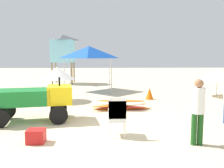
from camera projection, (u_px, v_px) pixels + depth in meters
ground at (102, 133)px, 6.79m from camera, size 80.00×80.00×0.00m
utility_cart at (36, 99)px, 7.94m from camera, size 2.72×1.67×1.50m
stacked_plastic_chairs at (117, 113)px, 6.41m from camera, size 0.48×0.48×1.11m
surfboard_pile at (120, 105)px, 9.71m from camera, size 2.57×0.79×0.40m
lifeguard_near_right at (198, 107)px, 5.75m from camera, size 0.32×0.32×1.66m
popup_canopy at (89, 52)px, 14.92m from camera, size 2.81×2.81×2.88m
lifeguard_tower at (63, 48)px, 19.19m from camera, size 1.98×1.98×4.00m
beach_umbrella_left at (57, 73)px, 11.51m from camera, size 1.73×1.73×1.70m
beach_umbrella_mid at (217, 74)px, 12.85m from camera, size 2.00×2.00×1.60m
traffic_cone_near at (149, 94)px, 12.13m from camera, size 0.42×0.42×0.60m
cooler_box at (36, 136)px, 5.98m from camera, size 0.45×0.37×0.35m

